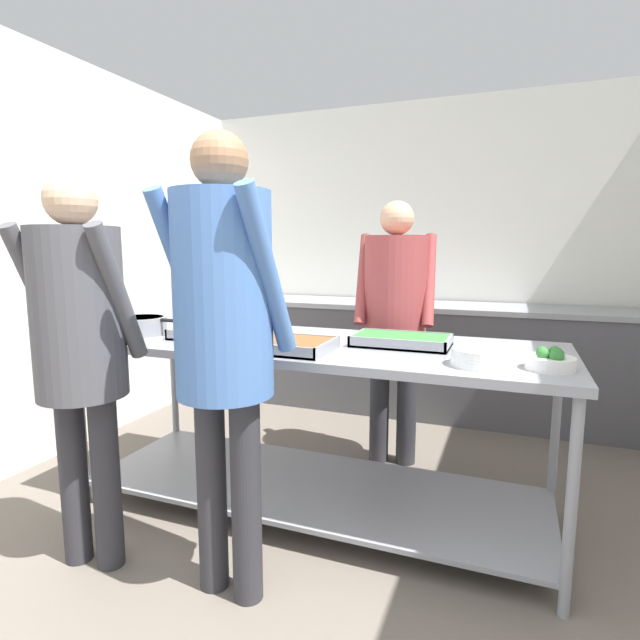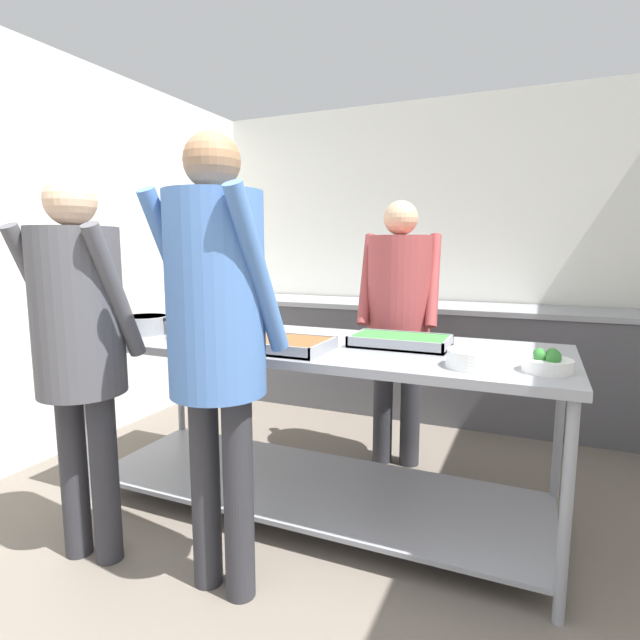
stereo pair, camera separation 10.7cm
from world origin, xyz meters
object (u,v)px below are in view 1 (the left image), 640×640
at_px(water_bottle, 229,281).
at_px(serving_tray_roast, 284,345).
at_px(guest_serving_right, 80,332).
at_px(guest_serving_left, 224,320).
at_px(sauce_pan, 142,325).
at_px(cook_behind_counter, 395,306).
at_px(plate_stack, 482,357).
at_px(serving_tray_vegetables, 401,341).
at_px(broccoli_bowl, 551,361).
at_px(serving_tray_greens, 217,333).

bearing_deg(water_bottle, serving_tray_roast, -53.23).
bearing_deg(guest_serving_right, guest_serving_left, 4.43).
relative_size(sauce_pan, guest_serving_left, 0.23).
height_order(guest_serving_right, cook_behind_counter, guest_serving_right).
distance_m(plate_stack, guest_serving_left, 1.05).
height_order(sauce_pan, serving_tray_vegetables, sauce_pan).
height_order(serving_tray_roast, guest_serving_right, guest_serving_right).
distance_m(serving_tray_roast, water_bottle, 2.67).
xyz_separation_m(plate_stack, water_bottle, (-2.48, 2.12, 0.12)).
bearing_deg(sauce_pan, serving_tray_roast, -7.06).
bearing_deg(water_bottle, cook_behind_counter, -31.13).
bearing_deg(guest_serving_right, broccoli_bowl, 17.53).
relative_size(serving_tray_vegetables, cook_behind_counter, 0.28).
distance_m(serving_tray_roast, serving_tray_vegetables, 0.58).
bearing_deg(sauce_pan, cook_behind_counter, 35.07).
bearing_deg(guest_serving_left, guest_serving_right, -175.57).
distance_m(plate_stack, broccoli_bowl, 0.26).
bearing_deg(cook_behind_counter, broccoli_bowl, -48.40).
relative_size(serving_tray_roast, serving_tray_vegetables, 0.96).
relative_size(sauce_pan, guest_serving_right, 0.25).
bearing_deg(serving_tray_greens, plate_stack, -6.63).
bearing_deg(serving_tray_roast, serving_tray_vegetables, 31.80).
bearing_deg(plate_stack, serving_tray_greens, 173.37).
height_order(guest_serving_left, cook_behind_counter, guest_serving_left).
xyz_separation_m(serving_tray_roast, cook_behind_counter, (0.31, 0.98, 0.09)).
relative_size(serving_tray_vegetables, plate_stack, 1.84).
height_order(serving_tray_vegetables, cook_behind_counter, cook_behind_counter).
relative_size(guest_serving_left, cook_behind_counter, 1.08).
distance_m(serving_tray_vegetables, water_bottle, 2.78).
bearing_deg(plate_stack, guest_serving_left, -151.30).
distance_m(serving_tray_roast, broccoli_bowl, 1.15).
relative_size(serving_tray_greens, plate_stack, 1.68).
height_order(plate_stack, guest_serving_right, guest_serving_right).
xyz_separation_m(broccoli_bowl, water_bottle, (-2.74, 2.09, 0.12)).
bearing_deg(broccoli_bowl, cook_behind_counter, 131.60).
distance_m(guest_serving_left, water_bottle, 3.06).
bearing_deg(guest_serving_left, serving_tray_greens, 125.00).
height_order(serving_tray_roast, plate_stack, plate_stack).
relative_size(sauce_pan, serving_tray_greens, 0.97).
xyz_separation_m(sauce_pan, broccoli_bowl, (2.08, -0.08, -0.02)).
bearing_deg(serving_tray_vegetables, guest_serving_right, -144.33).
bearing_deg(guest_serving_right, sauce_pan, 110.66).
distance_m(serving_tray_greens, broccoli_bowl, 1.63).
bearing_deg(guest_serving_right, water_bottle, 108.83).
bearing_deg(water_bottle, plate_stack, -40.53).
height_order(serving_tray_greens, water_bottle, water_bottle).
relative_size(sauce_pan, cook_behind_counter, 0.25).
bearing_deg(plate_stack, serving_tray_vegetables, 143.06).
xyz_separation_m(serving_tray_roast, serving_tray_vegetables, (0.49, 0.31, -0.00)).
height_order(serving_tray_greens, serving_tray_vegetables, same).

